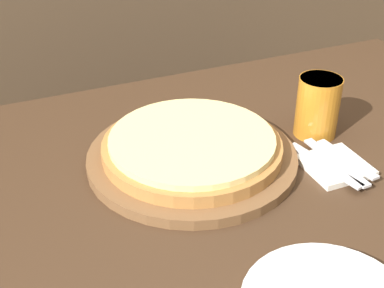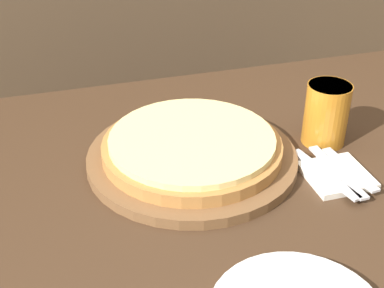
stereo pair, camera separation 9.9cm
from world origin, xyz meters
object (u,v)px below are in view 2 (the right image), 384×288
Objects in this scene: dinner_knife at (337,171)px; pizza_on_board at (192,151)px; beer_glass at (327,112)px; spoon at (350,169)px; fork at (325,174)px.

pizza_on_board is at bearing 152.05° from dinner_knife.
beer_glass reaches higher than spoon.
dinner_knife is 1.17× the size of spoon.
dinner_knife is (-0.04, -0.12, -0.05)m from beer_glass.
fork is at bearing -30.70° from pizza_on_board.
pizza_on_board reaches higher than fork.
spoon is at bearing -25.61° from pizza_on_board.
dinner_knife is (0.23, -0.12, -0.01)m from pizza_on_board.
pizza_on_board is 2.29× the size of fork.
pizza_on_board is 0.27m from dinner_knife.
beer_glass is 0.14m from dinner_knife.
fork is 0.02m from dinner_knife.
fork is at bearing -117.28° from beer_glass.
pizza_on_board is 3.18× the size of beer_glass.
beer_glass is 0.72× the size of fork.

